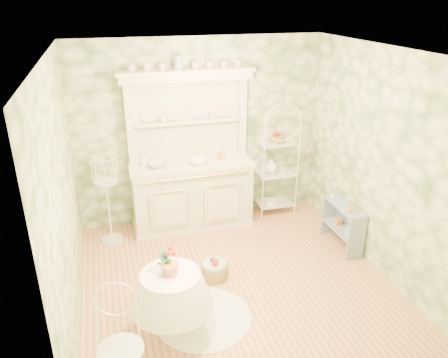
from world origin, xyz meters
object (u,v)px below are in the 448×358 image
object	(u,v)px
cafe_chair	(121,355)
floor_basket	(214,268)
bakers_rack	(276,155)
kitchen_dresser	(191,153)
birdcage_stand	(107,192)
round_table	(172,308)
side_shelf	(343,225)

from	to	relation	value
cafe_chair	floor_basket	bearing A→B (deg)	59.13
bakers_rack	floor_basket	world-z (taller)	bakers_rack
kitchen_dresser	cafe_chair	bearing A→B (deg)	-113.51
birdcage_stand	round_table	bearing A→B (deg)	-75.30
bakers_rack	cafe_chair	distance (m)	3.85
round_table	floor_basket	size ratio (longest dim) A/B	1.65
floor_basket	bakers_rack	bearing A→B (deg)	46.96
round_table	birdcage_stand	xyz separation A→B (m)	(-0.53, 2.02, 0.44)
bakers_rack	birdcage_stand	world-z (taller)	bakers_rack
cafe_chair	floor_basket	world-z (taller)	cafe_chair
cafe_chair	round_table	bearing A→B (deg)	57.23
cafe_chair	birdcage_stand	size ratio (longest dim) A/B	0.53
side_shelf	cafe_chair	bearing A→B (deg)	-153.39
floor_basket	kitchen_dresser	bearing A→B (deg)	89.27
kitchen_dresser	side_shelf	bearing A→B (deg)	-31.10
cafe_chair	kitchen_dresser	bearing A→B (deg)	75.88
cafe_chair	side_shelf	bearing A→B (deg)	37.49
kitchen_dresser	round_table	xyz separation A→B (m)	(-0.66, -2.16, -0.84)
kitchen_dresser	floor_basket	size ratio (longest dim) A/B	6.15
side_shelf	bakers_rack	bearing A→B (deg)	111.35
side_shelf	birdcage_stand	world-z (taller)	birdcage_stand
side_shelf	birdcage_stand	xyz separation A→B (m)	(-3.05, 0.98, 0.44)
bakers_rack	birdcage_stand	xyz separation A→B (m)	(-2.54, -0.24, -0.21)
kitchen_dresser	floor_basket	distance (m)	1.70
round_table	cafe_chair	world-z (taller)	cafe_chair
side_shelf	kitchen_dresser	bearing A→B (deg)	147.41
bakers_rack	floor_basket	xyz separation A→B (m)	(-1.36, -1.45, -0.84)
cafe_chair	birdcage_stand	bearing A→B (deg)	99.39
bakers_rack	floor_basket	size ratio (longest dim) A/B	5.15
kitchen_dresser	birdcage_stand	distance (m)	1.27
bakers_rack	birdcage_stand	size ratio (longest dim) A/B	1.28
round_table	birdcage_stand	size ratio (longest dim) A/B	0.41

